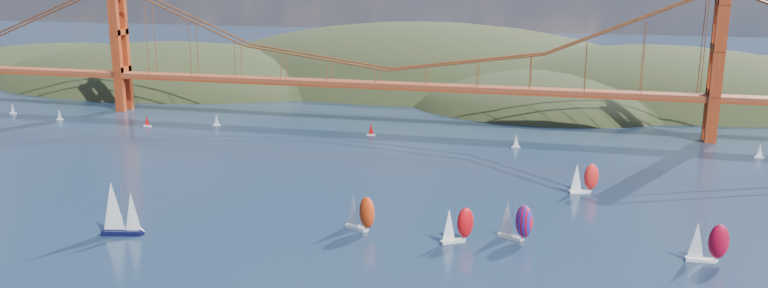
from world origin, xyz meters
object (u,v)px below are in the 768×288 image
sloop_navy (119,209)px  racer_3 (584,178)px  racer_2 (707,241)px  racer_rwb (515,220)px  racer_0 (360,211)px  racer_1 (457,224)px

sloop_navy → racer_3: bearing=17.1°
racer_2 → racer_rwb: 41.61m
racer_3 → racer_2: bearing=-81.6°
racer_0 → racer_2: bearing=26.8°
sloop_navy → racer_1: bearing=-2.0°
racer_1 → racer_2: size_ratio=0.94×
racer_rwb → racer_3: bearing=94.9°
racer_0 → racer_3: 68.94m
racer_2 → racer_3: racer_2 is taller
racer_2 → racer_3: bearing=118.3°
sloop_navy → racer_2: 134.28m
racer_rwb → racer_0: bearing=-149.7°
sloop_navy → racer_rwb: sloop_navy is taller
sloop_navy → racer_0: size_ratio=1.46×
racer_1 → racer_0: bearing=140.1°
racer_1 → racer_3: size_ratio=0.97×
racer_2 → racer_1: bearing=-179.5°
racer_1 → sloop_navy: bearing=156.4°
sloop_navy → racer_1: (78.90, 14.57, -2.09)m
racer_1 → racer_rwb: racer_rwb is taller
racer_0 → racer_2: (78.51, -0.82, -0.09)m
sloop_navy → racer_3: 123.91m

